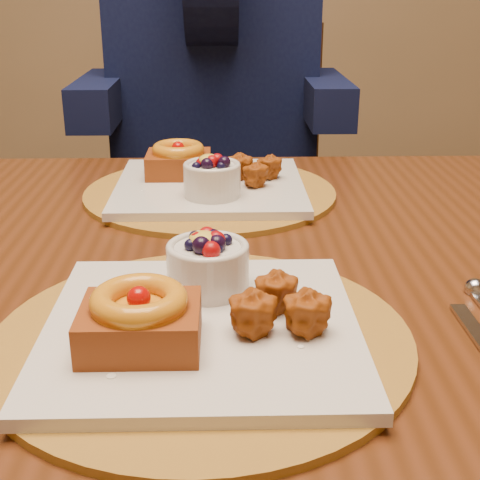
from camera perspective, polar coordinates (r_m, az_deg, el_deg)
name	(u,v)px	position (r m, az deg, el deg)	size (l,w,h in m)	color
dining_table	(208,306)	(0.85, -2.72, -5.68)	(1.60, 0.90, 0.76)	#3B1C0A
place_setting_near	(200,318)	(0.61, -3.46, -6.66)	(0.38, 0.38, 0.08)	brown
place_setting_far	(209,182)	(1.01, -2.70, 4.94)	(0.38, 0.38, 0.08)	brown
chair_far	(235,188)	(1.84, -0.43, 4.49)	(0.49, 0.49, 0.95)	black
diner	(213,27)	(1.53, -2.35, 17.69)	(0.55, 0.52, 0.90)	black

